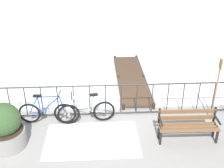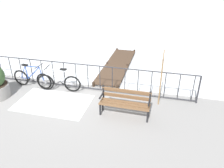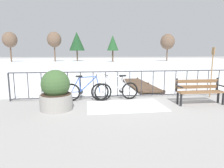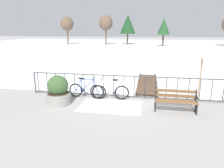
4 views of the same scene
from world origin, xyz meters
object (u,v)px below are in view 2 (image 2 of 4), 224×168
park_bench (125,101)px  oar_upright (161,75)px  bicycle_near_railing (59,82)px  bicycle_second (32,79)px

park_bench → oar_upright: bearing=40.2°
bicycle_near_railing → park_bench: size_ratio=1.06×
bicycle_second → park_bench: 4.03m
park_bench → oar_upright: (1.03, 0.87, 0.63)m
bicycle_near_railing → oar_upright: 3.86m
bicycle_near_railing → oar_upright: bearing=-1.0°
bicycle_near_railing → bicycle_second: bearing=178.5°
bicycle_second → park_bench: bearing=-13.9°
park_bench → oar_upright: 1.49m
bicycle_second → oar_upright: (4.94, -0.10, 0.77)m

